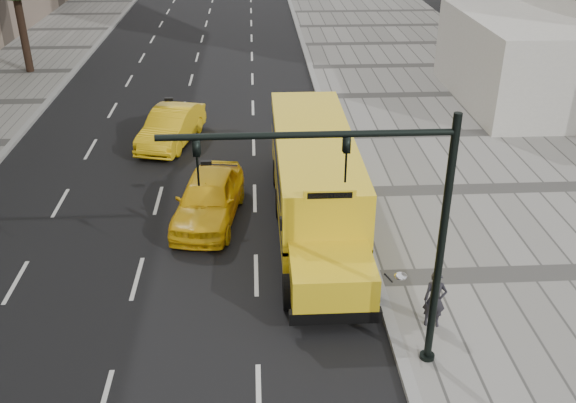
{
  "coord_description": "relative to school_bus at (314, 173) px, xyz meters",
  "views": [
    {
      "loc": [
        2.57,
        -20.89,
        10.68
      ],
      "look_at": [
        3.5,
        -4.0,
        1.9
      ],
      "focal_mm": 40.0,
      "sensor_mm": 36.0,
      "label": 1
    }
  ],
  "objects": [
    {
      "name": "ground",
      "position": [
        -4.5,
        1.74,
        -1.76
      ],
      "size": [
        140.0,
        140.0,
        0.0
      ],
      "primitive_type": "plane",
      "color": "black",
      "rests_on": "ground"
    },
    {
      "name": "sidewalk_museum",
      "position": [
        7.5,
        1.74,
        -1.69
      ],
      "size": [
        12.0,
        140.0,
        0.15
      ],
      "primitive_type": "cube",
      "color": "gray",
      "rests_on": "ground"
    },
    {
      "name": "curb_museum",
      "position": [
        1.5,
        1.74,
        -1.69
      ],
      "size": [
        0.3,
        140.0,
        0.15
      ],
      "primitive_type": "cube",
      "color": "gray",
      "rests_on": "ground"
    },
    {
      "name": "school_bus",
      "position": [
        0.0,
        0.0,
        0.0
      ],
      "size": [
        2.96,
        11.56,
        3.19
      ],
      "color": "yellow",
      "rests_on": "ground"
    },
    {
      "name": "taxi_near",
      "position": [
        -3.55,
        0.2,
        -0.94
      ],
      "size": [
        2.62,
        5.06,
        1.65
      ],
      "primitive_type": "imported",
      "rotation": [
        0.0,
        0.0,
        -0.14
      ],
      "color": "yellow",
      "rests_on": "ground"
    },
    {
      "name": "taxi_far",
      "position": [
        -5.55,
        7.2,
        -0.99
      ],
      "size": [
        2.75,
        4.98,
        1.56
      ],
      "primitive_type": "imported",
      "rotation": [
        0.0,
        0.0,
        -0.25
      ],
      "color": "yellow",
      "rests_on": "ground"
    },
    {
      "name": "pedestrian",
      "position": [
        2.54,
        -6.03,
        -0.82
      ],
      "size": [
        0.64,
        0.47,
        1.59
      ],
      "primitive_type": "imported",
      "rotation": [
        0.0,
        0.0,
        -0.17
      ],
      "color": "black",
      "rests_on": "sidewalk_museum"
    },
    {
      "name": "traffic_signal",
      "position": [
        0.69,
        -7.3,
        2.33
      ],
      "size": [
        6.18,
        0.36,
        6.4
      ],
      "color": "black",
      "rests_on": "ground"
    }
  ]
}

